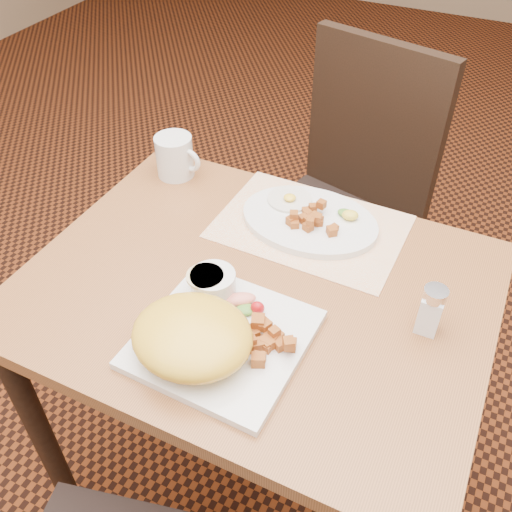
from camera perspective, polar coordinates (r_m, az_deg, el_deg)
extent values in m
plane|color=black|center=(1.73, -0.04, -20.78)|extent=(8.00, 8.00, 0.00)
cube|color=#975A2E|center=(1.13, -0.06, -3.49)|extent=(0.90, 0.70, 0.03)
cylinder|color=black|center=(1.46, -20.61, -16.47)|extent=(0.05, 0.05, 0.71)
cylinder|color=black|center=(1.73, -7.72, -1.72)|extent=(0.05, 0.05, 0.71)
cylinder|color=black|center=(1.56, 18.61, -10.47)|extent=(0.05, 0.05, 0.71)
cube|color=black|center=(1.72, 7.13, 2.36)|extent=(0.51, 0.51, 0.05)
cylinder|color=black|center=(1.94, 13.93, -2.67)|extent=(0.04, 0.04, 0.42)
cylinder|color=black|center=(1.72, 8.03, -9.21)|extent=(0.04, 0.04, 0.42)
cylinder|color=black|center=(2.07, 5.30, 1.76)|extent=(0.04, 0.04, 0.42)
cylinder|color=black|center=(1.85, -1.23, -3.74)|extent=(0.04, 0.04, 0.42)
cube|color=black|center=(1.72, 11.75, 12.58)|extent=(0.42, 0.14, 0.50)
cube|color=white|center=(1.26, 5.44, 2.94)|extent=(0.41, 0.29, 0.00)
cube|color=silver|center=(1.02, -3.30, -8.28)|extent=(0.29, 0.29, 0.02)
ellipsoid|color=yellow|center=(0.97, -6.40, -7.93)|extent=(0.21, 0.19, 0.08)
ellipsoid|color=yellow|center=(0.96, -5.61, -10.18)|extent=(0.08, 0.07, 0.03)
ellipsoid|color=yellow|center=(1.02, -8.36, -6.50)|extent=(0.08, 0.07, 0.03)
cylinder|color=silver|center=(1.07, -4.30, -2.77)|extent=(0.08, 0.08, 0.05)
cylinder|color=beige|center=(1.05, -5.12, -2.03)|extent=(0.07, 0.07, 0.01)
ellipsoid|color=#387223|center=(1.04, -1.01, -5.39)|extent=(0.05, 0.05, 0.01)
ellipsoid|color=red|center=(1.04, 0.15, -5.20)|extent=(0.03, 0.03, 0.03)
ellipsoid|color=#F28C72|center=(1.06, -1.61, -4.32)|extent=(0.07, 0.06, 0.02)
cylinder|color=white|center=(1.30, 3.37, 5.71)|extent=(0.10, 0.10, 0.01)
ellipsoid|color=yellow|center=(1.29, 3.39, 5.86)|extent=(0.03, 0.03, 0.01)
ellipsoid|color=#387223|center=(1.27, 9.02, 4.24)|extent=(0.04, 0.03, 0.01)
ellipsoid|color=yellow|center=(1.26, 9.40, 4.06)|extent=(0.04, 0.04, 0.02)
cube|color=white|center=(1.06, 16.98, -5.56)|extent=(0.04, 0.04, 0.08)
cylinder|color=silver|center=(1.02, 17.52, -3.66)|extent=(0.04, 0.04, 0.02)
cylinder|color=silver|center=(1.41, -8.15, 9.85)|extent=(0.09, 0.09, 0.10)
torus|color=silver|center=(1.38, -6.66, 9.47)|extent=(0.06, 0.02, 0.06)
cube|color=#AF591C|center=(1.00, -0.49, -7.76)|extent=(0.03, 0.03, 0.02)
cube|color=#AF591C|center=(0.99, 2.00, -8.36)|extent=(0.02, 0.02, 0.02)
cube|color=#AF591C|center=(0.97, -1.24, -8.44)|extent=(0.02, 0.02, 0.02)
cube|color=#AF591C|center=(0.98, 0.18, -8.89)|extent=(0.03, 0.03, 0.02)
cube|color=#AF591C|center=(0.98, 1.18, -8.82)|extent=(0.03, 0.03, 0.02)
cube|color=#AF591C|center=(0.97, 3.29, -8.73)|extent=(0.03, 0.03, 0.02)
cube|color=#AF591C|center=(0.98, -0.66, -9.02)|extent=(0.02, 0.02, 0.02)
cube|color=#AF591C|center=(0.96, 0.32, -10.31)|extent=(0.02, 0.02, 0.02)
cube|color=#AF591C|center=(0.99, 0.89, -6.90)|extent=(0.03, 0.03, 0.02)
cube|color=#AF591C|center=(0.99, 3.47, -8.83)|extent=(0.03, 0.03, 0.02)
cube|color=#AF591C|center=(0.98, 1.07, -9.04)|extent=(0.02, 0.02, 0.02)
cube|color=#AF591C|center=(1.00, 1.59, -7.82)|extent=(0.02, 0.02, 0.02)
cube|color=#AF591C|center=(0.97, -0.66, -8.41)|extent=(0.03, 0.03, 0.02)
cube|color=#AF591C|center=(0.99, 2.36, -8.91)|extent=(0.02, 0.02, 0.02)
cube|color=#AF591C|center=(0.99, 0.19, -6.63)|extent=(0.03, 0.03, 0.02)
cube|color=#AF591C|center=(0.96, 0.22, -10.34)|extent=(0.03, 0.03, 0.02)
cube|color=#AF591C|center=(0.98, 1.84, -7.60)|extent=(0.02, 0.02, 0.01)
cube|color=#AF591C|center=(0.99, 0.68, -6.98)|extent=(0.02, 0.02, 0.02)
cube|color=#AF591C|center=(0.99, 1.24, -8.55)|extent=(0.03, 0.03, 0.02)
cube|color=#AF591C|center=(1.00, 2.17, -8.02)|extent=(0.02, 0.02, 0.02)
cube|color=#AF591C|center=(0.99, -1.00, -8.35)|extent=(0.02, 0.02, 0.02)
cube|color=#AF591C|center=(1.23, 5.81, 3.58)|extent=(0.02, 0.03, 0.02)
cube|color=#AF591C|center=(1.23, 6.15, 3.63)|extent=(0.03, 0.02, 0.02)
cube|color=#AF591C|center=(1.23, 5.78, 3.49)|extent=(0.02, 0.01, 0.01)
cube|color=#AF591C|center=(1.23, 5.61, 3.47)|extent=(0.02, 0.02, 0.02)
cube|color=#AF591C|center=(1.23, 5.25, 3.53)|extent=(0.02, 0.02, 0.02)
cube|color=#AF591C|center=(1.21, 5.44, 3.42)|extent=(0.02, 0.02, 0.02)
cube|color=#AF591C|center=(1.24, 5.94, 3.95)|extent=(0.02, 0.02, 0.02)
cube|color=#AF591C|center=(1.26, 6.56, 5.16)|extent=(0.02, 0.02, 0.02)
cube|color=#AF591C|center=(1.22, 5.23, 2.92)|extent=(0.02, 0.02, 0.02)
cube|color=#AF591C|center=(1.23, 6.30, 3.36)|extent=(0.02, 0.02, 0.01)
cube|color=#AF591C|center=(1.22, 7.83, 2.82)|extent=(0.02, 0.02, 0.01)
cube|color=#AF591C|center=(1.23, 3.54, 3.56)|extent=(0.02, 0.02, 0.02)
cube|color=#AF591C|center=(1.25, 5.19, 4.27)|extent=(0.02, 0.02, 0.01)
cube|color=#AF591C|center=(1.23, 5.98, 3.61)|extent=(0.02, 0.02, 0.02)
cube|color=#AF591C|center=(1.27, 5.70, 4.86)|extent=(0.02, 0.02, 0.01)
cube|color=#AF591C|center=(1.26, 4.97, 4.52)|extent=(0.02, 0.02, 0.01)
cube|color=#AF591C|center=(1.24, 6.22, 3.82)|extent=(0.02, 0.02, 0.02)
cube|color=#AF591C|center=(1.24, 5.78, 3.70)|extent=(0.02, 0.03, 0.02)
cube|color=#AF591C|center=(1.24, 4.72, 3.76)|extent=(0.02, 0.02, 0.02)
cube|color=#AF591C|center=(1.22, 3.81, 4.12)|extent=(0.02, 0.02, 0.02)
cube|color=#AF591C|center=(1.22, 6.19, 3.77)|extent=(0.02, 0.02, 0.01)
cube|color=#AF591C|center=(1.21, 7.59, 2.50)|extent=(0.03, 0.03, 0.02)
cube|color=#AF591C|center=(1.22, 3.86, 3.23)|extent=(0.03, 0.03, 0.02)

